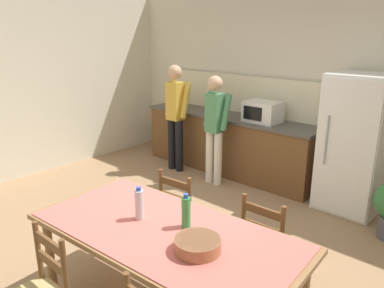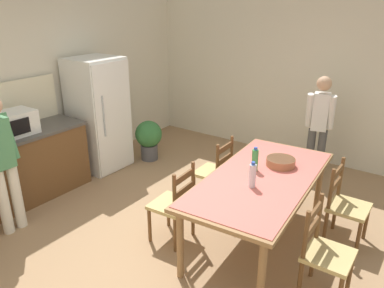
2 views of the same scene
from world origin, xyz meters
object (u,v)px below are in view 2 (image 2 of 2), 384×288
refrigerator (99,115)px  microwave (13,123)px  dining_table (261,183)px  bottle_off_centre (255,160)px  chair_side_near_right (345,205)px  chair_side_near_left (324,253)px  person_at_counter (2,158)px  bottle_near_centre (252,175)px  chair_side_far_right (215,172)px  serving_bowl (281,162)px  potted_plant (149,138)px  chair_side_far_left (174,204)px  person_by_table (319,123)px

refrigerator → microwave: 1.36m
dining_table → bottle_off_centre: 0.26m
chair_side_near_right → chair_side_near_left: bearing=-176.1°
chair_side_near_right → person_at_counter: (-2.00, 3.18, 0.46)m
refrigerator → bottle_near_centre: refrigerator is taller
person_at_counter → chair_side_far_right: bearing=-130.1°
serving_bowl → chair_side_near_right: bearing=-77.5°
chair_side_far_right → chair_side_near_right: bearing=92.4°
refrigerator → microwave: size_ratio=3.46×
bottle_off_centre → potted_plant: 2.57m
bottle_near_centre → serving_bowl: 0.64m
refrigerator → bottle_near_centre: (-0.61, -2.93, 0.04)m
serving_bowl → chair_side_near_right: size_ratio=0.35×
person_at_counter → dining_table: bearing=-148.8°
chair_side_far_left → serving_bowl: bearing=134.1°
dining_table → chair_side_far_right: size_ratio=2.39×
bottle_off_centre → chair_side_far_right: (0.32, 0.70, -0.47)m
dining_table → chair_side_far_right: 0.97m
chair_side_near_right → chair_side_far_right: (-0.12, 1.59, 0.00)m
bottle_off_centre → person_at_counter: (-1.56, 2.28, -0.01)m
microwave → chair_side_near_right: microwave is taller
microwave → person_at_counter: (-0.47, -0.52, -0.17)m
dining_table → bottle_near_centre: bearing=-175.9°
chair_side_near_right → person_at_counter: person_at_counter is taller
person_at_counter → microwave: bearing=-42.4°
bottle_near_centre → bottle_off_centre: 0.39m
bottle_off_centre → serving_bowl: bearing=-33.6°
refrigerator → person_by_table: (1.54, -2.90, 0.00)m
chair_side_near_left → chair_side_far_right: (0.83, 1.66, 0.00)m
refrigerator → chair_side_near_left: bearing=-101.5°
bottle_near_centre → chair_side_near_right: size_ratio=0.30×
chair_side_near_left → microwave: bearing=98.0°
refrigerator → bottle_off_centre: bearing=-95.3°
microwave → chair_side_far_right: (1.41, -2.10, -0.64)m
bottle_near_centre → bottle_off_centre: bearing=23.1°
chair_side_near_left → chair_side_near_right: bearing=3.4°
bottle_off_centre → serving_bowl: size_ratio=0.84×
dining_table → chair_side_near_left: bearing=-116.5°
chair_side_near_left → potted_plant: bearing=66.4°
microwave → person_by_table: (2.89, -2.92, -0.21)m
bottle_near_centre → person_at_counter: bearing=116.3°
dining_table → bottle_near_centre: bottle_near_centre is taller
serving_bowl → chair_side_near_left: (-0.79, -0.78, -0.39)m
refrigerator → chair_side_near_right: size_ratio=1.90×
bottle_off_centre → chair_side_far_right: bearing=65.5°
refrigerator → serving_bowl: refrigerator is taller
dining_table → chair_side_far_right: (0.41, 0.83, -0.27)m
microwave → potted_plant: microwave is taller
chair_side_near_left → serving_bowl: bearing=44.1°
bottle_near_centre → potted_plant: bottle_near_centre is taller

